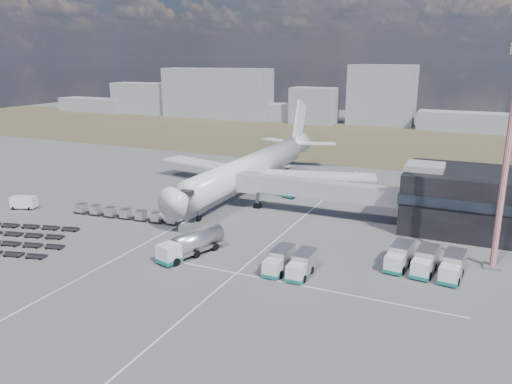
% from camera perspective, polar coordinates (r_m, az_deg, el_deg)
% --- Properties ---
extents(ground, '(420.00, 420.00, 0.00)m').
position_cam_1_polar(ground, '(81.78, -9.79, -5.10)').
color(ground, '#565659').
rests_on(ground, ground).
extents(grass_strip, '(420.00, 90.00, 0.01)m').
position_cam_1_polar(grass_strip, '(180.73, 10.18, 5.96)').
color(grass_strip, brown).
rests_on(grass_strip, ground).
extents(lane_markings, '(47.12, 110.00, 0.01)m').
position_cam_1_polar(lane_markings, '(79.45, -2.70, -5.50)').
color(lane_markings, silver).
rests_on(lane_markings, ground).
extents(terminal, '(30.40, 16.40, 11.00)m').
position_cam_1_polar(terminal, '(90.01, 26.07, -1.07)').
color(terminal, black).
rests_on(terminal, ground).
extents(jet_bridge, '(30.30, 3.80, 7.05)m').
position_cam_1_polar(jet_bridge, '(91.00, 5.73, 0.46)').
color(jet_bridge, '#939399').
rests_on(jet_bridge, ground).
extents(airliner, '(51.59, 64.53, 17.62)m').
position_cam_1_polar(airliner, '(107.48, -0.23, 2.93)').
color(airliner, white).
rests_on(airliner, ground).
extents(skyline, '(324.84, 22.04, 25.24)m').
position_cam_1_polar(skyline, '(219.75, 11.08, 9.93)').
color(skyline, gray).
rests_on(skyline, ground).
extents(fuel_tanker, '(5.82, 11.35, 3.56)m').
position_cam_1_polar(fuel_tanker, '(73.39, -7.43, -5.91)').
color(fuel_tanker, white).
rests_on(fuel_tanker, ground).
extents(pushback_tug, '(3.42, 1.98, 1.51)m').
position_cam_1_polar(pushback_tug, '(88.70, -9.64, -2.97)').
color(pushback_tug, white).
rests_on(pushback_tug, ground).
extents(utility_van, '(5.05, 3.44, 2.44)m').
position_cam_1_polar(utility_van, '(104.92, -25.01, -1.11)').
color(utility_van, white).
rests_on(utility_van, ground).
extents(catering_truck, '(3.96, 6.51, 2.79)m').
position_cam_1_polar(catering_truck, '(104.26, 4.53, 0.32)').
color(catering_truck, white).
rests_on(catering_truck, ground).
extents(service_trucks_near, '(5.62, 6.72, 2.70)m').
position_cam_1_polar(service_trucks_near, '(67.43, 3.95, -8.05)').
color(service_trucks_near, white).
rests_on(service_trucks_near, ground).
extents(service_trucks_far, '(10.05, 7.99, 2.86)m').
position_cam_1_polar(service_trucks_far, '(71.21, 18.78, -7.49)').
color(service_trucks_far, white).
rests_on(service_trucks_far, ground).
extents(uld_row, '(21.69, 3.39, 1.68)m').
position_cam_1_polar(uld_row, '(92.23, -14.70, -2.39)').
color(uld_row, black).
rests_on(uld_row, ground).
extents(baggage_dollies, '(23.00, 17.79, 0.67)m').
position_cam_1_polar(baggage_dollies, '(88.55, -26.85, -4.76)').
color(baggage_dollies, black).
rests_on(baggage_dollies, ground).
extents(floodlight_mast, '(2.84, 2.30, 29.75)m').
position_cam_1_polar(floodlight_mast, '(72.61, 26.69, 3.15)').
color(floodlight_mast, red).
rests_on(floodlight_mast, ground).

